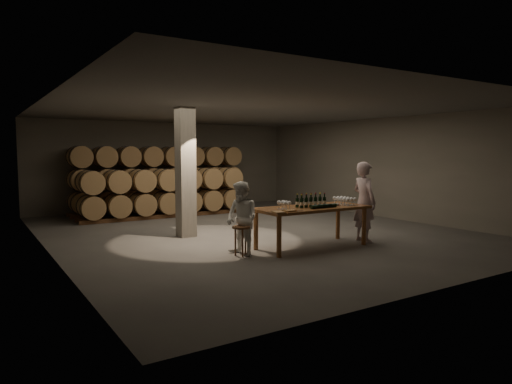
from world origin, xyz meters
TOP-DOWN VIEW (x-y plane):
  - room at (-1.80, 0.20)m, footprint 12.00×12.00m
  - tasting_table at (0.00, -2.50)m, footprint 2.60×1.10m
  - barrel_stack_back at (-0.57, 5.20)m, footprint 6.26×0.95m
  - barrel_stack_front at (-0.96, 3.80)m, footprint 5.48×0.95m
  - bottle_cluster at (-0.01, -2.49)m, footprint 0.73×0.23m
  - lying_bottles at (0.09, -2.81)m, footprint 0.79×0.09m
  - glass_cluster_left at (-0.79, -2.55)m, footprint 0.20×0.31m
  - glass_cluster_right at (0.91, -2.57)m, footprint 0.31×0.53m
  - plate at (0.56, -2.58)m, footprint 0.30×0.30m
  - notebook_near at (-0.89, -2.87)m, footprint 0.24×0.19m
  - notebook_corner at (-1.18, -2.91)m, footprint 0.24×0.29m
  - pen at (-0.66, -2.95)m, footprint 0.14×0.04m
  - stool at (-1.75, -2.41)m, footprint 0.36×0.36m
  - person_man at (1.46, -2.65)m, footprint 0.50×0.72m
  - person_woman at (-1.71, -2.37)m, footprint 0.70×0.83m

SIDE VIEW (x-z plane):
  - stool at x=-1.75m, z-range 0.19..0.80m
  - person_woman at x=-1.71m, z-range 0.00..1.51m
  - tasting_table at x=0.00m, z-range 0.35..1.25m
  - barrel_stack_front at x=-0.96m, z-range 0.04..1.61m
  - pen at x=-0.66m, z-range 0.90..0.91m
  - plate at x=0.56m, z-range 0.90..0.92m
  - notebook_corner at x=-1.18m, z-range 0.90..0.92m
  - notebook_near at x=-0.89m, z-range 0.90..0.93m
  - person_man at x=1.46m, z-range 0.00..1.88m
  - lying_bottles at x=0.09m, z-range 0.90..0.99m
  - bottle_cluster at x=-0.01m, z-range 0.86..1.16m
  - glass_cluster_right at x=0.91m, z-range 0.94..1.12m
  - glass_cluster_left at x=-0.79m, z-range 0.94..1.13m
  - barrel_stack_back at x=-0.57m, z-range 0.04..2.35m
  - room at x=-1.80m, z-range -4.40..7.60m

